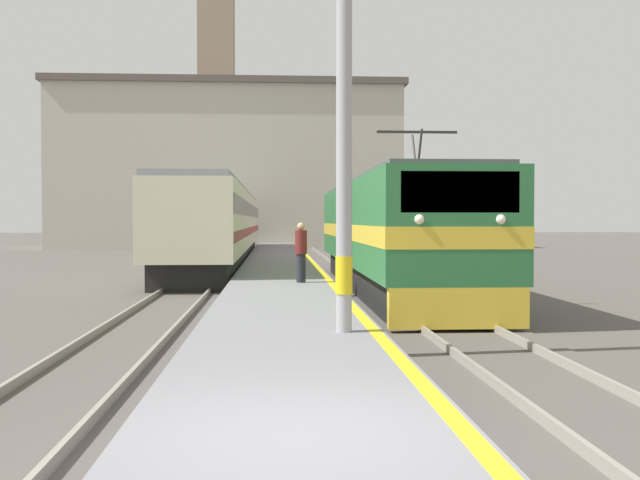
{
  "coord_description": "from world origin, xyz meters",
  "views": [
    {
      "loc": [
        -0.21,
        -6.16,
        2.2
      ],
      "look_at": [
        1.31,
        19.0,
        1.54
      ],
      "focal_mm": 42.0,
      "sensor_mm": 36.0,
      "label": 1
    }
  ],
  "objects_px": {
    "passenger_train": "(223,224)",
    "person_on_platform": "(301,251)",
    "clock_tower": "(217,73)",
    "locomotive_train": "(390,234)",
    "catenary_mast": "(351,106)"
  },
  "relations": [
    {
      "from": "clock_tower",
      "to": "person_on_platform",
      "type": "bearing_deg",
      "value": -82.85
    },
    {
      "from": "passenger_train",
      "to": "person_on_platform",
      "type": "distance_m",
      "value": 17.68
    },
    {
      "from": "catenary_mast",
      "to": "clock_tower",
      "type": "height_order",
      "value": "clock_tower"
    },
    {
      "from": "locomotive_train",
      "to": "passenger_train",
      "type": "bearing_deg",
      "value": 111.97
    },
    {
      "from": "passenger_train",
      "to": "catenary_mast",
      "type": "distance_m",
      "value": 27.14
    },
    {
      "from": "person_on_platform",
      "to": "clock_tower",
      "type": "xyz_separation_m",
      "value": [
        -6.06,
        48.27,
        14.4
      ]
    },
    {
      "from": "catenary_mast",
      "to": "clock_tower",
      "type": "distance_m",
      "value": 59.26
    },
    {
      "from": "person_on_platform",
      "to": "clock_tower",
      "type": "height_order",
      "value": "clock_tower"
    },
    {
      "from": "locomotive_train",
      "to": "person_on_platform",
      "type": "bearing_deg",
      "value": -146.73
    },
    {
      "from": "passenger_train",
      "to": "locomotive_train",
      "type": "bearing_deg",
      "value": -68.03
    },
    {
      "from": "clock_tower",
      "to": "locomotive_train",
      "type": "bearing_deg",
      "value": -79.16
    },
    {
      "from": "passenger_train",
      "to": "person_on_platform",
      "type": "height_order",
      "value": "passenger_train"
    },
    {
      "from": "catenary_mast",
      "to": "person_on_platform",
      "type": "xyz_separation_m",
      "value": [
        -0.46,
        9.45,
        -2.66
      ]
    },
    {
      "from": "locomotive_train",
      "to": "passenger_train",
      "type": "relative_size",
      "value": 0.54
    },
    {
      "from": "passenger_train",
      "to": "catenary_mast",
      "type": "xyz_separation_m",
      "value": [
        3.88,
        -26.78,
        1.99
      ]
    }
  ]
}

